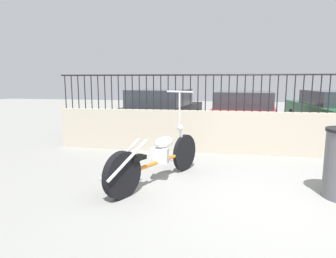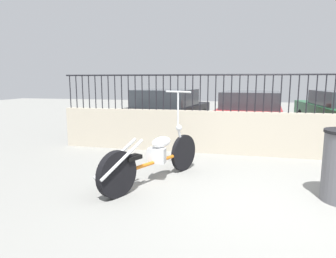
# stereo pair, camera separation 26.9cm
# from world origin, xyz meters

# --- Properties ---
(ground_plane) EXTENTS (40.00, 40.00, 0.00)m
(ground_plane) POSITION_xyz_m (0.00, 0.00, 0.00)
(ground_plane) COLOR gray
(low_wall) EXTENTS (9.17, 0.18, 0.95)m
(low_wall) POSITION_xyz_m (0.00, 2.73, 0.48)
(low_wall) COLOR #B2A893
(low_wall) RESTS_ON ground_plane
(fence_railing) EXTENTS (9.17, 0.04, 0.81)m
(fence_railing) POSITION_xyz_m (-0.00, 2.73, 1.49)
(fence_railing) COLOR black
(fence_railing) RESTS_ON low_wall
(motorcycle_orange) EXTENTS (1.08, 2.13, 1.46)m
(motorcycle_orange) POSITION_xyz_m (-1.75, 0.43, 0.40)
(motorcycle_orange) COLOR black
(motorcycle_orange) RESTS_ON ground_plane
(car_black) EXTENTS (2.36, 4.42, 1.34)m
(car_black) POSITION_xyz_m (-2.74, 5.71, 0.67)
(car_black) COLOR black
(car_black) RESTS_ON ground_plane
(car_red) EXTENTS (2.10, 4.23, 1.31)m
(car_red) POSITION_xyz_m (-0.09, 5.22, 0.67)
(car_red) COLOR black
(car_red) RESTS_ON ground_plane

